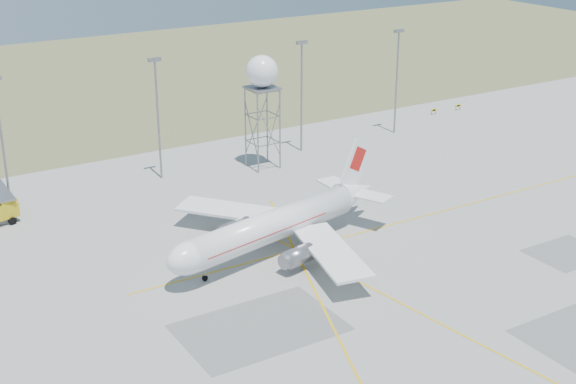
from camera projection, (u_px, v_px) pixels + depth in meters
ground at (485, 338)px, 88.03m from camera, size 400.00×400.00×0.00m
grass_strip at (81, 83)px, 199.16m from camera, size 400.00×120.00×0.03m
mast_a at (1, 132)px, 118.97m from camera, size 2.20×0.50×20.50m
mast_b at (158, 109)px, 131.17m from camera, size 2.20×0.50×20.50m
mast_c at (302, 87)px, 144.83m from camera, size 2.20×0.50×20.50m
mast_d at (397, 73)px, 155.57m from camera, size 2.20×0.50×20.50m
taxi_sign_near at (434, 110)px, 172.00m from camera, size 1.60×0.17×1.20m
taxi_sign_far at (458, 106)px, 175.41m from camera, size 1.60×0.17×1.20m
airliner_main at (275, 225)px, 107.20m from camera, size 36.92×35.27×12.64m
radar_tower at (262, 106)px, 136.71m from camera, size 5.46×5.46×19.77m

